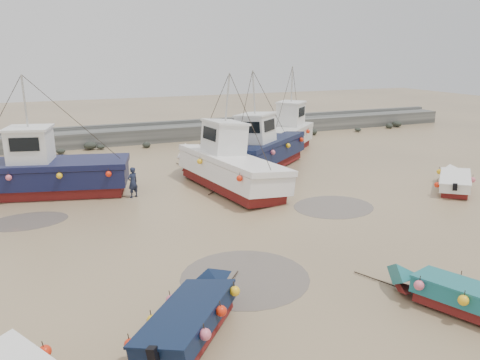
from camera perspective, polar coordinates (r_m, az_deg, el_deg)
The scene contains 14 objects.
ground at distance 19.85m, azimuth 3.20°, elevation -6.38°, with size 120.00×120.00×0.00m, color tan.
seawall at distance 39.95m, azimuth -10.71°, elevation 5.52°, with size 60.00×4.92×1.50m.
puddle_a at distance 16.14m, azimuth 0.60°, elevation -11.76°, with size 4.40×4.40×0.01m, color #5E5349.
puddle_b at distance 23.39m, azimuth 11.33°, elevation -3.21°, with size 4.02×4.02×0.01m, color #5E5349.
puddle_c at distance 23.10m, azimuth -24.51°, elevation -4.60°, with size 3.49×3.49×0.01m, color #5E5349.
puddle_d at distance 29.06m, azimuth 0.26°, elevation 0.80°, with size 6.20×6.20×0.01m, color #5E5349.
dinghy_1 at distance 13.23m, azimuth -5.41°, elevation -15.76°, with size 4.40×4.88×1.43m.
dinghy_2 at distance 15.47m, azimuth 25.08°, elevation -12.32°, with size 2.91×5.22×1.43m.
dinghy_3 at distance 28.38m, azimuth 24.79°, elevation 0.10°, with size 5.00×4.71×1.43m.
cabin_boat_0 at distance 26.51m, azimuth -23.07°, elevation 1.01°, with size 10.75×4.79×6.22m.
cabin_boat_1 at distance 25.91m, azimuth -1.97°, elevation 1.93°, with size 4.09×11.17×6.22m.
cabin_boat_2 at distance 29.66m, azimuth 2.57°, elevation 3.70°, with size 9.15×7.69×6.22m.
cabin_boat_3 at distance 36.22m, azimuth 6.02°, elevation 5.91°, with size 7.37×6.96×6.22m.
person at distance 25.04m, azimuth -12.83°, elevation -2.05°, with size 0.59×0.39×1.61m, color #1A2137.
Camera 1 is at (-8.15, -16.52, 7.41)m, focal length 35.00 mm.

